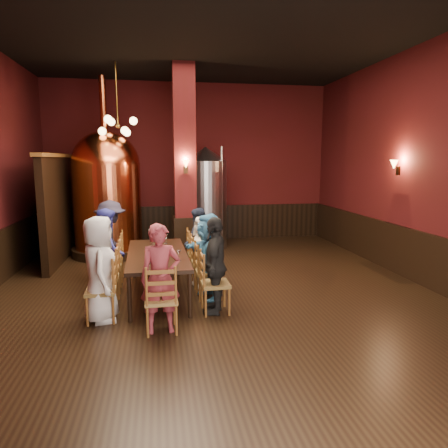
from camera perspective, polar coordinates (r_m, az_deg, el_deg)
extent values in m
plane|color=black|center=(7.15, -1.40, -9.97)|extent=(10.00, 10.00, 0.00)
plane|color=black|center=(7.09, -1.56, 26.87)|extent=(10.00, 10.00, 0.00)
cube|color=#480F12|center=(11.73, -4.88, 8.69)|extent=(8.00, 0.02, 4.50)
cube|color=#480F12|center=(1.93, 19.49, 5.75)|extent=(8.00, 0.02, 4.50)
cube|color=#480F12|center=(8.31, 27.26, 7.52)|extent=(0.02, 10.00, 4.50)
cube|color=black|center=(8.49, 26.18, -4.33)|extent=(0.08, 9.90, 1.00)
cube|color=black|center=(11.83, -4.75, 0.19)|extent=(7.90, 0.08, 1.00)
cube|color=#480F12|center=(9.51, -5.64, 8.57)|extent=(0.58, 0.58, 4.50)
cube|color=black|center=(10.21, -22.16, 2.07)|extent=(0.22, 3.50, 2.40)
cube|color=black|center=(7.03, -9.52, -4.32)|extent=(1.07, 2.43, 0.06)
cylinder|color=black|center=(6.04, -13.35, -10.41)|extent=(0.07, 0.07, 0.69)
cylinder|color=black|center=(6.07, -4.89, -10.11)|extent=(0.07, 0.07, 0.69)
cylinder|color=black|center=(8.23, -12.76, -5.12)|extent=(0.07, 0.07, 0.69)
cylinder|color=black|center=(8.25, -6.61, -4.92)|extent=(0.07, 0.07, 0.69)
imported|color=silver|center=(6.08, -17.33, -6.19)|extent=(0.60, 0.82, 1.56)
imported|color=#A81C37|center=(6.76, -16.68, -5.82)|extent=(0.31, 0.47, 1.28)
imported|color=#2C3095|center=(7.37, -16.23, -3.66)|extent=(0.43, 0.77, 1.51)
imported|color=black|center=(8.02, -15.83, -2.36)|extent=(0.61, 1.03, 1.58)
imported|color=black|center=(6.13, -1.25, -5.90)|extent=(0.59, 0.95, 1.50)
imported|color=teal|center=(6.78, -2.22, -4.59)|extent=(0.74, 1.42, 1.47)
imported|color=white|center=(7.43, -3.00, -3.92)|extent=(0.60, 0.75, 1.33)
imported|color=#181F31|center=(8.07, -3.68, -2.62)|extent=(0.46, 0.73, 1.39)
imported|color=maroon|center=(5.52, -9.07, -7.71)|extent=(0.57, 0.39, 1.50)
cylinder|color=black|center=(10.39, -15.99, -3.65)|extent=(1.82, 1.82, 0.20)
cylinder|color=#D35E30|center=(10.21, -16.27, 2.44)|extent=(2.00, 2.00, 2.02)
sphere|color=#D35E30|center=(10.15, -16.52, 8.10)|extent=(1.61, 1.61, 1.61)
cylinder|color=#D35E30|center=(10.23, -16.90, 16.02)|extent=(0.16, 0.16, 1.31)
cylinder|color=#B2B2B7|center=(10.63, -2.62, 2.75)|extent=(1.28, 1.28, 2.31)
cone|color=#B2B2B7|center=(10.57, -2.67, 9.97)|extent=(1.11, 1.11, 0.37)
cylinder|color=#B2B2B7|center=(10.30, -0.34, 3.83)|extent=(0.07, 0.07, 2.58)
cylinder|color=white|center=(7.98, -9.97, -1.87)|extent=(0.09, 0.09, 0.17)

